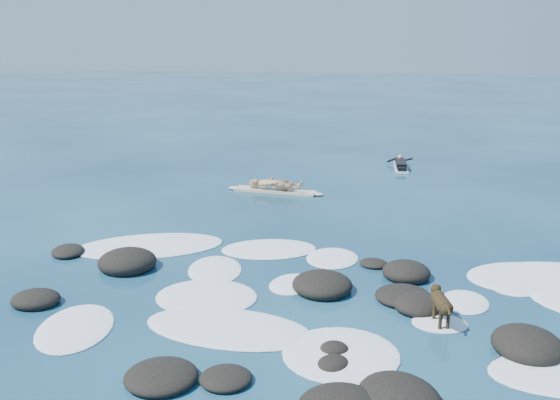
# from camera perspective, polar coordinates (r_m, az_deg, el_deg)

# --- Properties ---
(ground) EXTENTS (160.00, 160.00, 0.00)m
(ground) POSITION_cam_1_polar(r_m,az_deg,el_deg) (14.35, 3.18, -7.76)
(ground) COLOR #0A2642
(ground) RESTS_ON ground
(reef_rocks) EXTENTS (14.03, 7.55, 0.61)m
(reef_rocks) POSITION_cam_1_polar(r_m,az_deg,el_deg) (12.31, 6.59, -11.31)
(reef_rocks) COLOR black
(reef_rocks) RESTS_ON ground
(breaking_foam) EXTENTS (14.43, 8.14, 0.12)m
(breaking_foam) POSITION_cam_1_polar(r_m,az_deg,el_deg) (14.06, 6.00, -8.29)
(breaking_foam) COLOR white
(breaking_foam) RESTS_ON ground
(standing_surfer_rig) EXTENTS (3.58, 1.12, 2.04)m
(standing_surfer_rig) POSITION_cam_1_polar(r_m,az_deg,el_deg) (22.27, -0.46, 2.71)
(standing_surfer_rig) COLOR beige
(standing_surfer_rig) RESTS_ON ground
(paddling_surfer_rig) EXTENTS (1.12, 2.48, 0.43)m
(paddling_surfer_rig) POSITION_cam_1_polar(r_m,az_deg,el_deg) (26.95, 10.99, 3.17)
(paddling_surfer_rig) COLOR white
(paddling_surfer_rig) RESTS_ON ground
(dog) EXTENTS (0.41, 1.14, 0.73)m
(dog) POSITION_cam_1_polar(r_m,az_deg,el_deg) (12.69, 14.50, -9.03)
(dog) COLOR black
(dog) RESTS_ON ground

